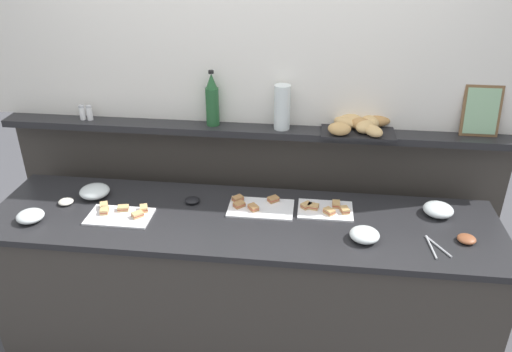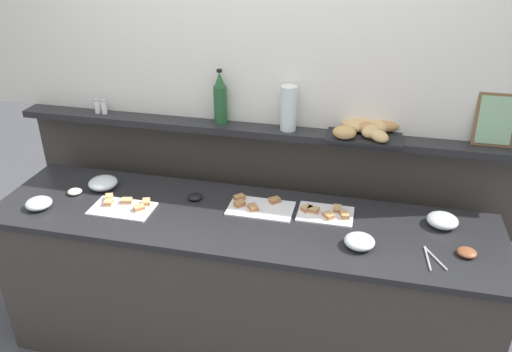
{
  "view_description": "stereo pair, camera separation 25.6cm",
  "coord_description": "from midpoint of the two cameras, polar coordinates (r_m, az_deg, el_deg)",
  "views": [
    {
      "loc": [
        0.34,
        -2.22,
        2.34
      ],
      "look_at": [
        0.06,
        0.1,
        1.12
      ],
      "focal_mm": 35.6,
      "sensor_mm": 36.0,
      "label": 1
    },
    {
      "loc": [
        0.59,
        -2.17,
        2.34
      ],
      "look_at": [
        0.06,
        0.1,
        1.12
      ],
      "focal_mm": 35.6,
      "sensor_mm": 36.0,
      "label": 2
    }
  ],
  "objects": [
    {
      "name": "ground_plane",
      "position": [
        3.67,
        2.86,
        -11.98
      ],
      "size": [
        12.0,
        12.0,
        0.0
      ],
      "primitive_type": "plane",
      "color": "#4C4C51"
    },
    {
      "name": "buffet_counter",
      "position": [
        2.92,
        0.86,
        -12.34
      ],
      "size": [
        2.67,
        0.68,
        0.92
      ],
      "color": "#3D3833",
      "rests_on": "ground_plane"
    },
    {
      "name": "back_ledge_unit",
      "position": [
        3.22,
        2.86,
        -3.85
      ],
      "size": [
        2.94,
        0.22,
        1.25
      ],
      "color": "#3D3833",
      "rests_on": "ground_plane"
    },
    {
      "name": "upper_wall_panel",
      "position": [
        2.8,
        3.59,
        19.11
      ],
      "size": [
        3.54,
        0.08,
        1.35
      ],
      "primitive_type": "cube",
      "color": "white",
      "rests_on": "back_ledge_unit"
    },
    {
      "name": "sandwich_platter_side",
      "position": [
        2.73,
        2.99,
        -3.57
      ],
      "size": [
        0.35,
        0.21,
        0.04
      ],
      "color": "white",
      "rests_on": "buffet_counter"
    },
    {
      "name": "sandwich_platter_rear",
      "position": [
        2.71,
        10.52,
        -4.21
      ],
      "size": [
        0.29,
        0.2,
        0.04
      ],
      "color": "white",
      "rests_on": "buffet_counter"
    },
    {
      "name": "sandwich_platter_front",
      "position": [
        2.79,
        -12.17,
        -3.46
      ],
      "size": [
        0.33,
        0.2,
        0.04
      ],
      "color": "white",
      "rests_on": "buffet_counter"
    },
    {
      "name": "glass_bowl_large",
      "position": [
        2.79,
        22.72,
        -4.74
      ],
      "size": [
        0.16,
        0.16,
        0.06
      ],
      "color": "silver",
      "rests_on": "buffet_counter"
    },
    {
      "name": "glass_bowl_medium",
      "position": [
        3.01,
        -14.51,
        -0.88
      ],
      "size": [
        0.17,
        0.17,
        0.07
      ],
      "color": "silver",
      "rests_on": "buffet_counter"
    },
    {
      "name": "glass_bowl_small",
      "position": [
        2.92,
        -20.96,
        -3.0
      ],
      "size": [
        0.14,
        0.14,
        0.06
      ],
      "color": "silver",
      "rests_on": "buffet_counter"
    },
    {
      "name": "glass_bowl_extra",
      "position": [
        2.5,
        14.47,
        -7.27
      ],
      "size": [
        0.15,
        0.15,
        0.06
      ],
      "color": "silver",
      "rests_on": "buffet_counter"
    },
    {
      "name": "condiment_bowl_teal",
      "position": [
        2.82,
        -4.33,
        -2.41
      ],
      "size": [
        0.08,
        0.08,
        0.03
      ],
      "primitive_type": "ellipsoid",
      "color": "black",
      "rests_on": "buffet_counter"
    },
    {
      "name": "condiment_bowl_red",
      "position": [
        2.62,
        25.27,
        -7.87
      ],
      "size": [
        0.09,
        0.09,
        0.03
      ],
      "primitive_type": "ellipsoid",
      "color": "brown",
      "rests_on": "buffet_counter"
    },
    {
      "name": "condiment_bowl_dark",
      "position": [
        3.0,
        -17.43,
        -1.73
      ],
      "size": [
        0.08,
        0.08,
        0.03
      ],
      "primitive_type": "ellipsoid",
      "color": "silver",
      "rests_on": "buffet_counter"
    },
    {
      "name": "serving_tongs",
      "position": [
        2.54,
        21.89,
        -8.62
      ],
      "size": [
        0.1,
        0.19,
        0.01
      ],
      "color": "#B7BABF",
      "rests_on": "buffet_counter"
    },
    {
      "name": "wine_bottle_green",
      "position": [
        2.89,
        -1.49,
        8.55
      ],
      "size": [
        0.08,
        0.08,
        0.32
      ],
      "color": "#23562D",
      "rests_on": "back_ledge_unit"
    },
    {
      "name": "salt_shaker",
      "position": [
        3.19,
        -15.24,
        7.54
      ],
      "size": [
        0.03,
        0.03,
        0.09
      ],
      "color": "white",
      "rests_on": "back_ledge_unit"
    },
    {
      "name": "pepper_shaker",
      "position": [
        3.17,
        -14.53,
        7.5
      ],
      "size": [
        0.03,
        0.03,
        0.09
      ],
      "color": "white",
      "rests_on": "back_ledge_unit"
    },
    {
      "name": "bread_basket",
      "position": [
        2.84,
        15.08,
        5.01
      ],
      "size": [
        0.4,
        0.29,
        0.08
      ],
      "color": "black",
      "rests_on": "back_ledge_unit"
    },
    {
      "name": "framed_picture",
      "position": [
        2.94,
        27.63,
        5.53
      ],
      "size": [
        0.2,
        0.06,
        0.28
      ],
      "color": "brown",
      "rests_on": "back_ledge_unit"
    },
    {
      "name": "water_carafe",
      "position": [
        2.82,
        6.31,
        7.52
      ],
      "size": [
        0.09,
        0.09,
        0.25
      ],
      "primitive_type": "cylinder",
      "color": "silver",
      "rests_on": "back_ledge_unit"
    }
  ]
}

